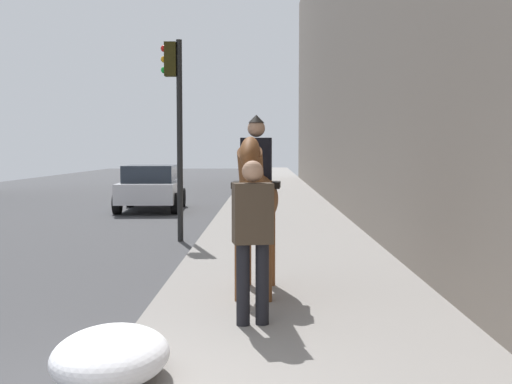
{
  "coord_description": "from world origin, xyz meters",
  "views": [
    {
      "loc": [
        -3.94,
        -1.36,
        1.93
      ],
      "look_at": [
        4.0,
        -1.24,
        1.4
      ],
      "focal_mm": 44.62,
      "sensor_mm": 36.0,
      "label": 1
    }
  ],
  "objects_px": {
    "mounted_horse_near": "(256,196)",
    "car_near_lane": "(151,187)",
    "pedestrian_greeting": "(253,231)",
    "traffic_light_near_curb": "(175,108)"
  },
  "relations": [
    {
      "from": "mounted_horse_near",
      "to": "pedestrian_greeting",
      "type": "bearing_deg",
      "value": 2.88
    },
    {
      "from": "mounted_horse_near",
      "to": "traffic_light_near_curb",
      "type": "relative_size",
      "value": 0.54
    },
    {
      "from": "mounted_horse_near",
      "to": "car_near_lane",
      "type": "height_order",
      "value": "mounted_horse_near"
    },
    {
      "from": "pedestrian_greeting",
      "to": "car_near_lane",
      "type": "bearing_deg",
      "value": 3.87
    },
    {
      "from": "pedestrian_greeting",
      "to": "car_near_lane",
      "type": "relative_size",
      "value": 0.44
    },
    {
      "from": "mounted_horse_near",
      "to": "traffic_light_near_curb",
      "type": "height_order",
      "value": "traffic_light_near_curb"
    },
    {
      "from": "pedestrian_greeting",
      "to": "car_near_lane",
      "type": "xyz_separation_m",
      "value": [
        13.47,
        3.48,
        -0.35
      ]
    },
    {
      "from": "pedestrian_greeting",
      "to": "car_near_lane",
      "type": "height_order",
      "value": "pedestrian_greeting"
    },
    {
      "from": "mounted_horse_near",
      "to": "traffic_light_near_curb",
      "type": "bearing_deg",
      "value": -158.77
    },
    {
      "from": "pedestrian_greeting",
      "to": "traffic_light_near_curb",
      "type": "height_order",
      "value": "traffic_light_near_curb"
    }
  ]
}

